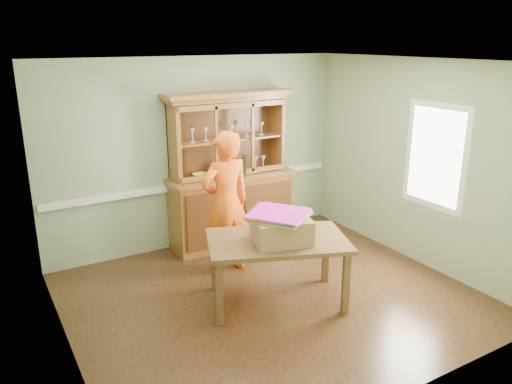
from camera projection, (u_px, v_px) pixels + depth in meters
floor at (272, 297)px, 5.90m from camera, size 4.50×4.50×0.00m
ceiling at (274, 62)px, 5.10m from camera, size 4.50×4.50×0.00m
wall_back at (198, 153)px, 7.14m from camera, size 4.50×0.00×4.50m
wall_left at (58, 225)px, 4.41m from camera, size 0.00×4.00×4.00m
wall_right at (417, 163)px, 6.59m from camera, size 0.00×4.00×4.00m
wall_front at (411, 252)px, 3.85m from camera, size 4.50×0.00×4.50m
chair_rail at (200, 184)px, 7.26m from camera, size 4.41×0.05×0.08m
framed_map at (52, 194)px, 4.61m from camera, size 0.03×0.60×0.46m
window_panel at (435, 157)px, 6.28m from camera, size 0.03×0.96×1.36m
china_hutch at (231, 192)px, 7.29m from camera, size 1.89×0.62×2.22m
dining_table at (277, 246)px, 5.62m from camera, size 1.78×1.43×0.78m
cardboard_box at (281, 230)px, 5.46m from camera, size 0.71×0.63×0.28m
kite_stack at (279, 214)px, 5.44m from camera, size 0.80×0.80×0.06m
person at (226, 203)px, 6.31m from camera, size 0.69×0.47×1.86m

